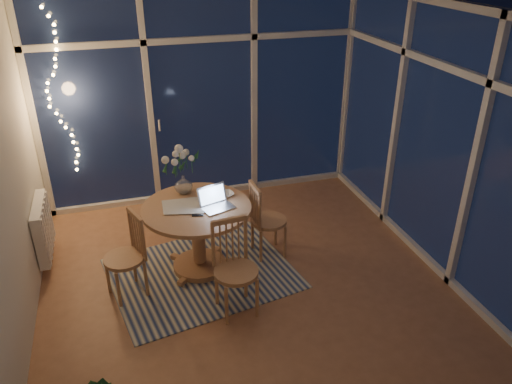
# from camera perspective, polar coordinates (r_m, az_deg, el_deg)

# --- Properties ---
(floor) EXTENTS (4.00, 4.00, 0.00)m
(floor) POSITION_cam_1_polar(r_m,az_deg,el_deg) (5.16, -1.12, -9.77)
(floor) COLOR #915C3F
(floor) RESTS_ON ground
(ceiling) EXTENTS (4.00, 4.00, 0.00)m
(ceiling) POSITION_cam_1_polar(r_m,az_deg,el_deg) (4.15, -1.47, 20.25)
(ceiling) COLOR white
(ceiling) RESTS_ON wall_back
(wall_back) EXTENTS (4.00, 0.04, 2.60)m
(wall_back) POSITION_cam_1_polar(r_m,az_deg,el_deg) (6.33, -6.17, 10.55)
(wall_back) COLOR beige
(wall_back) RESTS_ON floor
(wall_front) EXTENTS (4.00, 0.04, 2.60)m
(wall_front) POSITION_cam_1_polar(r_m,az_deg,el_deg) (2.88, 9.59, -12.00)
(wall_front) COLOR beige
(wall_front) RESTS_ON floor
(wall_left) EXTENTS (0.04, 4.00, 2.60)m
(wall_left) POSITION_cam_1_polar(r_m,az_deg,el_deg) (4.46, -26.88, 0.24)
(wall_left) COLOR beige
(wall_left) RESTS_ON floor
(wall_right) EXTENTS (0.04, 4.00, 2.60)m
(wall_right) POSITION_cam_1_polar(r_m,az_deg,el_deg) (5.34, 20.01, 5.82)
(wall_right) COLOR beige
(wall_right) RESTS_ON floor
(window_wall_back) EXTENTS (4.00, 0.10, 2.60)m
(window_wall_back) POSITION_cam_1_polar(r_m,az_deg,el_deg) (6.29, -6.10, 10.45)
(window_wall_back) COLOR silver
(window_wall_back) RESTS_ON floor
(window_wall_right) EXTENTS (0.10, 4.00, 2.60)m
(window_wall_right) POSITION_cam_1_polar(r_m,az_deg,el_deg) (5.32, 19.66, 5.78)
(window_wall_right) COLOR silver
(window_wall_right) RESTS_ON floor
(radiator) EXTENTS (0.10, 0.70, 0.58)m
(radiator) POSITION_cam_1_polar(r_m,az_deg,el_deg) (5.64, -23.19, -3.84)
(radiator) COLOR silver
(radiator) RESTS_ON wall_left
(fairy_lights) EXTENTS (0.24, 0.10, 1.85)m
(fairy_lights) POSITION_cam_1_polar(r_m,az_deg,el_deg) (6.09, -21.72, 10.32)
(fairy_lights) COLOR #FFC066
(fairy_lights) RESTS_ON window_wall_back
(garden_patio) EXTENTS (12.00, 6.00, 0.10)m
(garden_patio) POSITION_cam_1_polar(r_m,az_deg,el_deg) (9.64, -6.28, 7.95)
(garden_patio) COLOR black
(garden_patio) RESTS_ON ground
(garden_fence) EXTENTS (11.00, 0.08, 1.80)m
(garden_fence) POSITION_cam_1_polar(r_m,az_deg,el_deg) (9.78, -10.10, 13.85)
(garden_fence) COLOR #341C13
(garden_fence) RESTS_ON ground
(garden_shrubs) EXTENTS (0.90, 0.90, 0.90)m
(garden_shrubs) POSITION_cam_1_polar(r_m,az_deg,el_deg) (7.84, -13.63, 6.70)
(garden_shrubs) COLOR black
(garden_shrubs) RESTS_ON ground
(rug) EXTENTS (2.01, 1.72, 0.01)m
(rug) POSITION_cam_1_polar(r_m,az_deg,el_deg) (5.24, -6.19, -9.21)
(rug) COLOR beige
(rug) RESTS_ON floor
(dining_table) EXTENTS (1.26, 1.26, 0.74)m
(dining_table) POSITION_cam_1_polar(r_m,az_deg,el_deg) (5.11, -6.60, -5.29)
(dining_table) COLOR #A67A4B
(dining_table) RESTS_ON floor
(chair_left) EXTENTS (0.51, 0.51, 0.87)m
(chair_left) POSITION_cam_1_polar(r_m,az_deg,el_deg) (4.86, -14.88, -7.17)
(chair_left) COLOR #A67A4B
(chair_left) RESTS_ON floor
(chair_right) EXTENTS (0.42, 0.42, 0.86)m
(chair_right) POSITION_cam_1_polar(r_m,az_deg,el_deg) (5.29, 1.46, -3.09)
(chair_right) COLOR #A67A4B
(chair_right) RESTS_ON floor
(chair_front) EXTENTS (0.46, 0.46, 0.92)m
(chair_front) POSITION_cam_1_polar(r_m,az_deg,el_deg) (4.49, -2.30, -8.88)
(chair_front) COLOR #A67A4B
(chair_front) RESTS_ON floor
(laptop) EXTENTS (0.37, 0.34, 0.22)m
(laptop) POSITION_cam_1_polar(r_m,az_deg,el_deg) (4.83, -4.44, -0.72)
(laptop) COLOR silver
(laptop) RESTS_ON dining_table
(flower_vase) EXTENTS (0.24, 0.24, 0.21)m
(flower_vase) POSITION_cam_1_polar(r_m,az_deg,el_deg) (5.16, -8.29, 0.96)
(flower_vase) COLOR white
(flower_vase) RESTS_ON dining_table
(bowl) EXTENTS (0.18, 0.18, 0.04)m
(bowl) POSITION_cam_1_polar(r_m,az_deg,el_deg) (5.09, -3.47, -0.27)
(bowl) COLOR white
(bowl) RESTS_ON dining_table
(newspapers) EXTENTS (0.43, 0.36, 0.01)m
(newspapers) POSITION_cam_1_polar(r_m,az_deg,el_deg) (4.93, -7.96, -1.62)
(newspapers) COLOR silver
(newspapers) RESTS_ON dining_table
(phone) EXTENTS (0.12, 0.07, 0.01)m
(phone) POSITION_cam_1_polar(r_m,az_deg,el_deg) (4.78, -6.68, -2.60)
(phone) COLOR black
(phone) RESTS_ON dining_table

